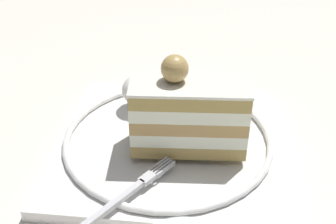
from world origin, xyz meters
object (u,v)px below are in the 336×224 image
whipped_cream_dollop (139,90)px  dessert_plate (168,142)px  cake_slice (188,112)px  fork (131,191)px

whipped_cream_dollop → dessert_plate: bearing=38.2°
whipped_cream_dollop → cake_slice: bearing=45.1°
dessert_plate → fork: 0.10m
whipped_cream_dollop → fork: 0.16m
cake_slice → fork: 0.10m
whipped_cream_dollop → fork: (0.15, 0.03, -0.02)m
dessert_plate → fork: (0.09, -0.02, 0.01)m
cake_slice → whipped_cream_dollop: cake_slice is taller
whipped_cream_dollop → fork: size_ratio=0.39×
dessert_plate → cake_slice: cake_slice is taller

